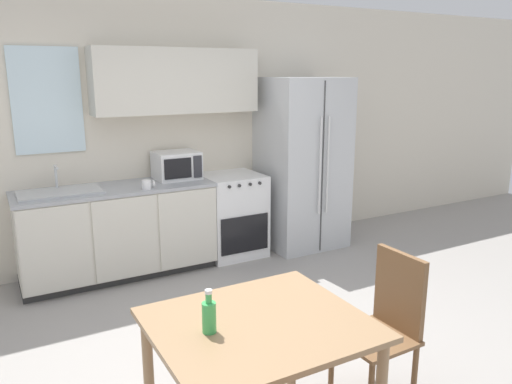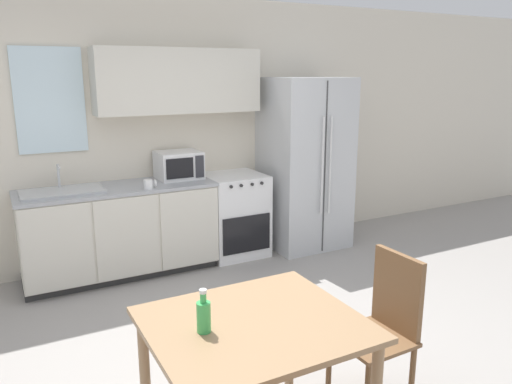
{
  "view_description": "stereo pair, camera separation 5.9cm",
  "coord_description": "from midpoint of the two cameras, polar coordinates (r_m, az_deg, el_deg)",
  "views": [
    {
      "loc": [
        -1.51,
        -2.69,
        1.95
      ],
      "look_at": [
        0.29,
        0.57,
        1.05
      ],
      "focal_mm": 35.0,
      "sensor_mm": 36.0,
      "label": 1
    },
    {
      "loc": [
        -1.46,
        -2.72,
        1.95
      ],
      "look_at": [
        0.29,
        0.57,
        1.05
      ],
      "focal_mm": 35.0,
      "sensor_mm": 36.0,
      "label": 2
    }
  ],
  "objects": [
    {
      "name": "kitchen_sink",
      "position": [
        4.83,
        -20.96,
        0.13
      ],
      "size": [
        0.71,
        0.41,
        0.23
      ],
      "color": "#B7BABC",
      "rests_on": "kitchen_counter"
    },
    {
      "name": "wall_back",
      "position": [
        5.24,
        -11.22,
        7.62
      ],
      "size": [
        12.0,
        0.38,
        2.7
      ],
      "color": "beige",
      "rests_on": "ground_plane"
    },
    {
      "name": "microwave",
      "position": [
        5.14,
        -8.5,
        3.08
      ],
      "size": [
        0.43,
        0.37,
        0.28
      ],
      "color": "silver",
      "rests_on": "kitchen_counter"
    },
    {
      "name": "refrigerator",
      "position": [
        5.65,
        5.89,
        3.27
      ],
      "size": [
        0.86,
        0.8,
        1.89
      ],
      "color": "silver",
      "rests_on": "ground_plane"
    },
    {
      "name": "kitchen_counter",
      "position": [
        5.02,
        -14.92,
        -4.3
      ],
      "size": [
        1.83,
        0.64,
        0.89
      ],
      "color": "#333333",
      "rests_on": "ground_plane"
    },
    {
      "name": "oven_range",
      "position": [
        5.41,
        -2.22,
        -2.61
      ],
      "size": [
        0.62,
        0.62,
        0.88
      ],
      "color": "white",
      "rests_on": "ground_plane"
    },
    {
      "name": "dining_chair_side",
      "position": [
        3.12,
        15.08,
        -13.88
      ],
      "size": [
        0.41,
        0.41,
        0.93
      ],
      "rotation": [
        0.0,
        0.0,
        1.6
      ],
      "color": "brown",
      "rests_on": "ground_plane"
    },
    {
      "name": "drink_bottle",
      "position": [
        2.4,
        -5.28,
        -13.85
      ],
      "size": [
        0.07,
        0.07,
        0.21
      ],
      "color": "#3FB259",
      "rests_on": "dining_table"
    },
    {
      "name": "ground_plane",
      "position": [
        3.65,
        0.66,
        -18.72
      ],
      "size": [
        12.0,
        12.0,
        0.0
      ],
      "primitive_type": "plane",
      "color": "gray"
    },
    {
      "name": "dining_table",
      "position": [
        2.57,
        0.48,
        -16.78
      ],
      "size": [
        1.02,
        0.9,
        0.76
      ],
      "color": "#997551",
      "rests_on": "ground_plane"
    },
    {
      "name": "coffee_mug",
      "position": [
        4.75,
        -11.78,
        0.89
      ],
      "size": [
        0.12,
        0.08,
        0.09
      ],
      "color": "white",
      "rests_on": "kitchen_counter"
    }
  ]
}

